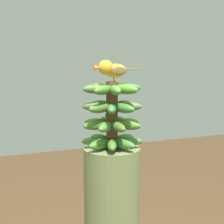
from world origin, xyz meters
name	(u,v)px	position (x,y,z in m)	size (l,w,h in m)	color
banana_bunch	(112,115)	(0.00, 0.00, 1.23)	(0.27, 0.27, 0.30)	brown
perched_bird	(111,69)	(-0.01, -0.01, 1.44)	(0.23, 0.07, 0.10)	#C68933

